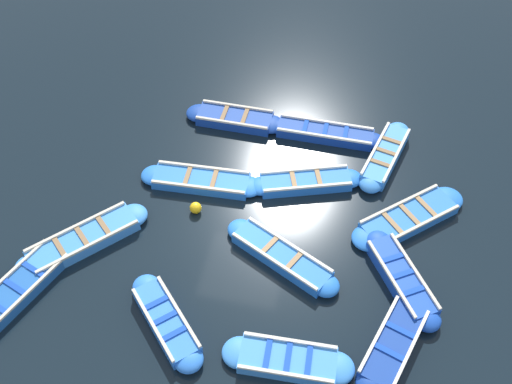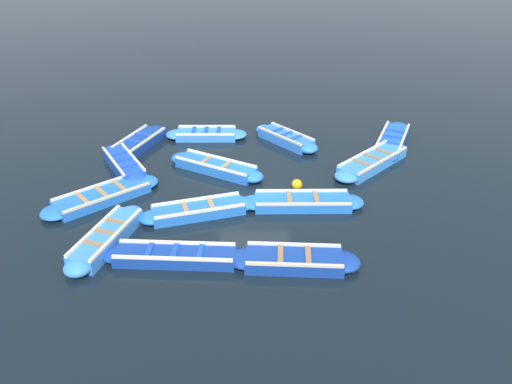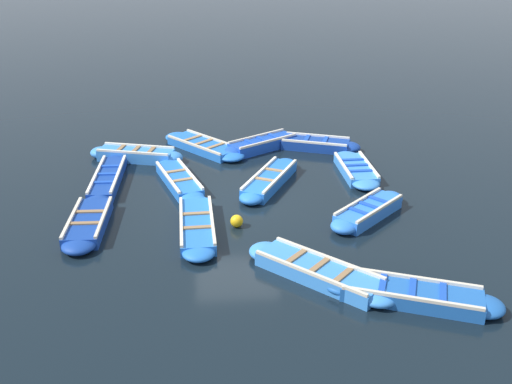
% 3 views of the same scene
% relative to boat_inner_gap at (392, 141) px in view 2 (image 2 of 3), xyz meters
% --- Properties ---
extents(ground_plane, '(120.00, 120.00, 0.00)m').
position_rel_boat_inner_gap_xyz_m(ground_plane, '(-3.57, 5.18, -0.17)').
color(ground_plane, black).
extents(boat_inner_gap, '(3.90, 2.16, 0.39)m').
position_rel_boat_inner_gap_xyz_m(boat_inner_gap, '(0.00, 0.00, 0.00)').
color(boat_inner_gap, '#1E59AD').
rests_on(boat_inner_gap, ground).
extents(boat_stern_in, '(3.42, 3.28, 0.41)m').
position_rel_boat_inner_gap_xyz_m(boat_stern_in, '(-1.86, 1.06, 0.01)').
color(boat_stern_in, '#3884E0').
rests_on(boat_stern_in, ground).
extents(boat_drifting, '(1.00, 3.75, 0.36)m').
position_rel_boat_inner_gap_xyz_m(boat_drifting, '(-4.68, 3.67, -0.02)').
color(boat_drifting, blue).
rests_on(boat_drifting, ground).
extents(boat_alongside, '(3.39, 1.57, 0.45)m').
position_rel_boat_inner_gap_xyz_m(boat_alongside, '(-6.80, 9.03, 0.03)').
color(boat_alongside, '#3884E0').
rests_on(boat_alongside, ground).
extents(boat_broadside, '(3.21, 3.46, 0.35)m').
position_rel_boat_inner_gap_xyz_m(boat_broadside, '(-4.49, 9.85, -0.02)').
color(boat_broadside, blue).
rests_on(boat_broadside, ground).
extents(boat_bow_out, '(0.84, 3.83, 0.38)m').
position_rel_boat_inner_gap_xyz_m(boat_bow_out, '(-7.50, 7.06, -0.00)').
color(boat_bow_out, navy).
rests_on(boat_bow_out, ground).
extents(boat_centre, '(2.76, 2.65, 0.42)m').
position_rel_boat_inner_gap_xyz_m(boat_centre, '(0.09, 4.06, 0.02)').
color(boat_centre, blue).
rests_on(boat_centre, ground).
extents(boat_near_quay, '(2.32, 3.56, 0.40)m').
position_rel_boat_inner_gap_xyz_m(boat_near_quay, '(-2.42, 6.52, 0.01)').
color(boat_near_quay, blue).
rests_on(boat_near_quay, ground).
extents(boat_outer_left, '(3.17, 2.34, 0.45)m').
position_rel_boat_inner_gap_xyz_m(boat_outer_left, '(-2.35, 9.73, 0.03)').
color(boat_outer_left, '#1947B7').
rests_on(boat_outer_left, ground).
extents(boat_end_of_row, '(0.99, 3.35, 0.39)m').
position_rel_boat_inner_gap_xyz_m(boat_end_of_row, '(-7.59, 4.04, -0.00)').
color(boat_end_of_row, navy).
rests_on(boat_end_of_row, ground).
extents(boat_mid_row, '(3.32, 1.86, 0.41)m').
position_rel_boat_inner_gap_xyz_m(boat_mid_row, '(-0.42, 9.62, 0.01)').
color(boat_mid_row, navy).
rests_on(boat_mid_row, ground).
extents(boat_tucked, '(1.77, 3.51, 0.37)m').
position_rel_boat_inner_gap_xyz_m(boat_tucked, '(-5.25, 6.76, -0.01)').
color(boat_tucked, blue).
rests_on(boat_tucked, ground).
extents(boat_outer_right, '(1.00, 3.22, 0.36)m').
position_rel_boat_inner_gap_xyz_m(boat_outer_right, '(0.48, 7.18, -0.02)').
color(boat_outer_right, '#3884E0').
rests_on(boat_outer_right, ground).
extents(buoy_orange_near, '(0.35, 0.35, 0.35)m').
position_rel_boat_inner_gap_xyz_m(buoy_orange_near, '(-3.61, 3.79, 0.01)').
color(buoy_orange_near, '#EAB214').
rests_on(buoy_orange_near, ground).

